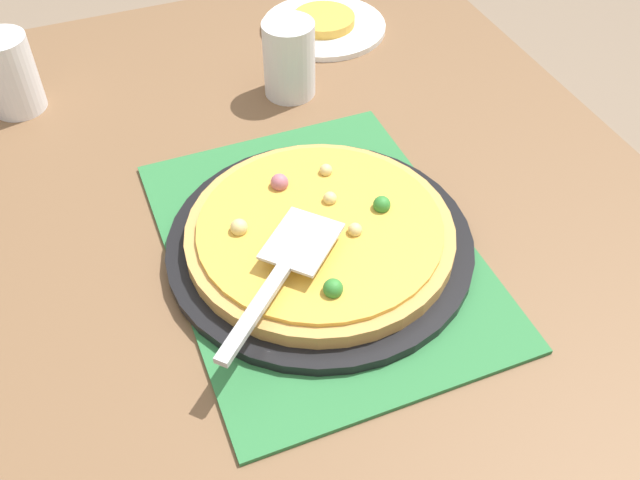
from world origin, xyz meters
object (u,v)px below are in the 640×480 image
at_px(plate_near_left, 324,27).
at_px(served_slice_left, 324,20).
at_px(pizza, 320,233).
at_px(cup_far, 9,74).
at_px(pizza_server, 283,269).
at_px(cup_near, 289,59).
at_px(pizza_pan, 320,244).

distance_m(plate_near_left, served_slice_left, 0.01).
bearing_deg(pizza, cup_far, 34.75).
xyz_separation_m(pizza, served_slice_left, (0.50, -0.21, -0.01)).
relative_size(served_slice_left, pizza_server, 0.56).
height_order(cup_near, cup_far, same).
relative_size(pizza, served_slice_left, 3.00).
xyz_separation_m(served_slice_left, pizza_server, (-0.57, 0.28, 0.05)).
relative_size(pizza_pan, cup_near, 3.17).
bearing_deg(plate_near_left, pizza, 157.55).
height_order(served_slice_left, cup_far, cup_far).
xyz_separation_m(served_slice_left, cup_near, (-0.16, 0.12, 0.04)).
bearing_deg(pizza_server, served_slice_left, -26.03).
bearing_deg(pizza_server, cup_near, -20.90).
relative_size(pizza_pan, pizza, 1.15).
relative_size(plate_near_left, served_slice_left, 2.00).
bearing_deg(pizza, pizza_server, 133.62).
bearing_deg(served_slice_left, cup_far, 94.97).
distance_m(plate_near_left, pizza_server, 0.64).
height_order(cup_near, pizza_server, cup_near).
xyz_separation_m(plate_near_left, cup_near, (-0.16, 0.12, 0.06)).
xyz_separation_m(cup_near, cup_far, (0.12, 0.40, 0.00)).
distance_m(plate_near_left, cup_far, 0.53).
relative_size(pizza_pan, pizza_server, 1.94).
bearing_deg(pizza_pan, cup_far, 34.74).
bearing_deg(pizza_pan, pizza, 8.03).
xyz_separation_m(cup_far, pizza_server, (-0.53, -0.25, 0.01)).
distance_m(pizza_pan, pizza, 0.02).
bearing_deg(served_slice_left, pizza_pan, 157.56).
bearing_deg(pizza_server, plate_near_left, -26.03).
xyz_separation_m(plate_near_left, pizza_server, (-0.57, 0.28, 0.06)).
height_order(pizza_pan, cup_near, cup_near).
bearing_deg(pizza_pan, pizza_server, 133.53).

